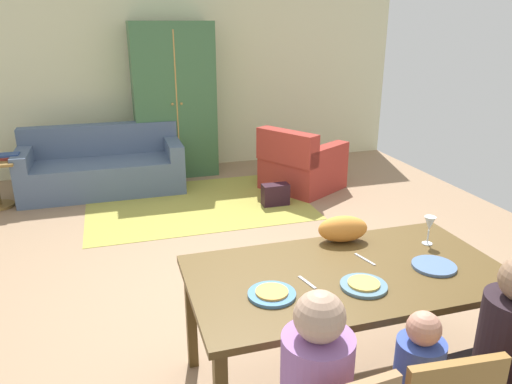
{
  "coord_description": "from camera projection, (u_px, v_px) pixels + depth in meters",
  "views": [
    {
      "loc": [
        -0.91,
        -3.36,
        2.1
      ],
      "look_at": [
        0.12,
        0.02,
        0.85
      ],
      "focal_mm": 34.15,
      "sensor_mm": 36.0,
      "label": 1
    }
  ],
  "objects": [
    {
      "name": "armchair",
      "position": [
        300.0,
        166.0,
        6.33
      ],
      "size": [
        1.17,
        1.17,
        0.82
      ],
      "color": "#A2322A",
      "rests_on": "ground_plane"
    },
    {
      "name": "cat",
      "position": [
        343.0,
        229.0,
        3.1
      ],
      "size": [
        0.34,
        0.21,
        0.17
      ],
      "primitive_type": "ellipsoid",
      "rotation": [
        0.0,
        0.0,
        -0.15
      ],
      "color": "orange",
      "rests_on": "dining_table"
    },
    {
      "name": "back_wall",
      "position": [
        171.0,
        76.0,
        7.01
      ],
      "size": [
        6.89,
        0.1,
        2.7
      ],
      "primitive_type": "cube",
      "color": "beige",
      "rests_on": "ground_plane"
    },
    {
      "name": "area_rug",
      "position": [
        198.0,
        204.0,
        5.9
      ],
      "size": [
        2.6,
        1.8,
        0.01
      ],
      "primitive_type": "cube",
      "color": "#A69F42",
      "rests_on": "ground_plane"
    },
    {
      "name": "book_lower",
      "position": [
        4.0,
        158.0,
        5.64
      ],
      "size": [
        0.22,
        0.16,
        0.03
      ],
      "primitive_type": "cube",
      "color": "maroon",
      "rests_on": "side_table"
    },
    {
      "name": "book_upper",
      "position": [
        9.0,
        155.0,
        5.67
      ],
      "size": [
        0.22,
        0.16,
        0.03
      ],
      "primitive_type": "cube",
      "color": "#2E4880",
      "rests_on": "book_lower"
    },
    {
      "name": "couch",
      "position": [
        103.0,
        168.0,
        6.28
      ],
      "size": [
        2.0,
        0.86,
        0.82
      ],
      "color": "slate",
      "rests_on": "ground_plane"
    },
    {
      "name": "fork",
      "position": [
        307.0,
        282.0,
        2.63
      ],
      "size": [
        0.05,
        0.15,
        0.01
      ],
      "primitive_type": "cube",
      "rotation": [
        0.0,
        0.0,
        0.24
      ],
      "color": "silver",
      "rests_on": "dining_table"
    },
    {
      "name": "knife",
      "position": [
        365.0,
        259.0,
        2.88
      ],
      "size": [
        0.05,
        0.17,
        0.01
      ],
      "primitive_type": "cube",
      "rotation": [
        0.0,
        0.0,
        0.24
      ],
      "color": "silver",
      "rests_on": "dining_table"
    },
    {
      "name": "wine_glass",
      "position": [
        429.0,
        225.0,
        3.04
      ],
      "size": [
        0.07,
        0.07,
        0.19
      ],
      "color": "silver",
      "rests_on": "dining_table"
    },
    {
      "name": "handbag",
      "position": [
        275.0,
        195.0,
        5.83
      ],
      "size": [
        0.32,
        0.16,
        0.26
      ],
      "primitive_type": "cube",
      "color": "black",
      "rests_on": "ground_plane"
    },
    {
      "name": "plate_near_man",
      "position": [
        272.0,
        294.0,
        2.5
      ],
      "size": [
        0.25,
        0.25,
        0.02
      ],
      "primitive_type": "cylinder",
      "color": "teal",
      "rests_on": "dining_table"
    },
    {
      "name": "armoire",
      "position": [
        174.0,
        101.0,
        6.75
      ],
      "size": [
        1.1,
        0.59,
        2.1
      ],
      "color": "#3C6940",
      "rests_on": "ground_plane"
    },
    {
      "name": "dining_table",
      "position": [
        347.0,
        282.0,
        2.77
      ],
      "size": [
        1.8,
        0.95,
        0.76
      ],
      "color": "brown",
      "rests_on": "ground_plane"
    },
    {
      "name": "pizza_near_man",
      "position": [
        272.0,
        292.0,
        2.5
      ],
      "size": [
        0.17,
        0.17,
        0.01
      ],
      "primitive_type": "cylinder",
      "color": "gold",
      "rests_on": "plate_near_man"
    },
    {
      "name": "ground_plane",
      "position": [
        226.0,
        260.0,
        4.53
      ],
      "size": [
        6.89,
        6.41,
        0.02
      ],
      "primitive_type": "cube",
      "color": "#977658"
    },
    {
      "name": "plate_near_woman",
      "position": [
        434.0,
        266.0,
        2.79
      ],
      "size": [
        0.25,
        0.25,
        0.02
      ],
      "primitive_type": "cylinder",
      "color": "#53719F",
      "rests_on": "dining_table"
    },
    {
      "name": "person_woman",
      "position": [
        499.0,
        365.0,
        2.37
      ],
      "size": [
        0.3,
        0.4,
        1.11
      ],
      "color": "#3C3944",
      "rests_on": "ground_plane"
    },
    {
      "name": "pizza_near_child",
      "position": [
        364.0,
        283.0,
        2.58
      ],
      "size": [
        0.17,
        0.17,
        0.01
      ],
      "primitive_type": "cylinder",
      "color": "gold",
      "rests_on": "plate_near_child"
    },
    {
      "name": "plate_near_child",
      "position": [
        364.0,
        286.0,
        2.58
      ],
      "size": [
        0.25,
        0.25,
        0.02
      ],
      "primitive_type": "cylinder",
      "color": "slate",
      "rests_on": "dining_table"
    }
  ]
}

